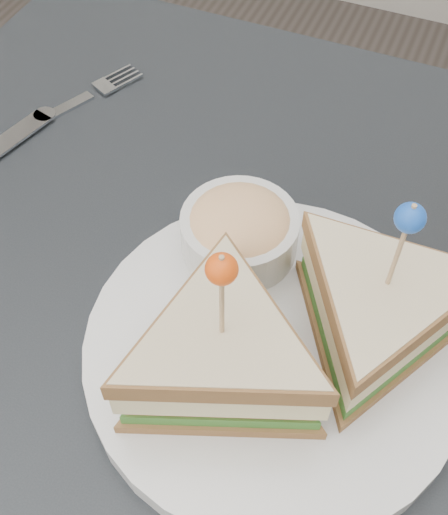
% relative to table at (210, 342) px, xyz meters
% --- Properties ---
extents(table, '(0.80, 0.80, 0.75)m').
position_rel_table_xyz_m(table, '(0.00, 0.00, 0.00)').
color(table, black).
rests_on(table, ground).
extents(plate_meal, '(0.35, 0.34, 0.18)m').
position_rel_table_xyz_m(plate_meal, '(0.08, -0.03, 0.12)').
color(plate_meal, silver).
rests_on(plate_meal, table).
extents(cutlery_fork, '(0.10, 0.17, 0.01)m').
position_rel_table_xyz_m(cutlery_fork, '(-0.24, 0.18, 0.08)').
color(cutlery_fork, silver).
rests_on(cutlery_fork, table).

